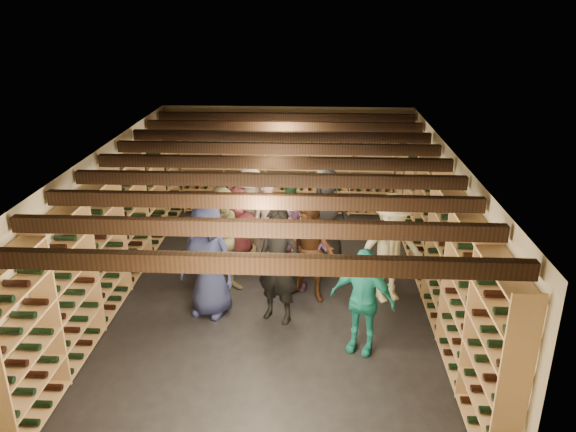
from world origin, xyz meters
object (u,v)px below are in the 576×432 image
at_px(crate_stack_right, 254,245).
at_px(person_2, 226,241).
at_px(person_4, 362,300).
at_px(person_10, 290,221).
at_px(crate_loose, 291,237).
at_px(crate_stack_left, 298,232).
at_px(person_9, 251,216).
at_px(person_1, 278,265).
at_px(person_8, 311,252).
at_px(person_5, 238,231).
at_px(person_3, 391,248).
at_px(person_7, 269,225).
at_px(person_11, 291,241).
at_px(person_6, 208,261).
at_px(person_12, 326,216).

bearing_deg(crate_stack_right, person_2, -103.46).
height_order(person_4, person_10, person_10).
height_order(crate_loose, person_2, person_2).
distance_m(crate_stack_left, crate_loose, 0.48).
bearing_deg(crate_stack_left, crate_loose, 110.19).
xyz_separation_m(person_2, person_9, (0.28, 1.22, -0.03)).
bearing_deg(person_9, crate_loose, 39.26).
relative_size(person_1, person_8, 1.09).
distance_m(person_2, person_5, 0.72).
relative_size(crate_loose, person_9, 0.28).
height_order(person_1, person_3, person_1).
bearing_deg(person_3, crate_stack_left, 106.37).
distance_m(person_2, person_7, 1.02).
distance_m(person_8, person_11, 0.55).
bearing_deg(person_6, crate_loose, 85.98).
distance_m(crate_stack_left, person_10, 0.70).
relative_size(person_5, person_9, 0.90).
height_order(crate_stack_left, person_6, person_6).
relative_size(person_1, person_9, 1.04).
bearing_deg(crate_stack_left, person_11, -92.33).
bearing_deg(crate_stack_right, person_4, -58.10).
distance_m(crate_loose, person_7, 1.59).
relative_size(crate_stack_right, person_1, 0.28).
bearing_deg(person_9, person_12, -13.09).
xyz_separation_m(person_1, person_7, (-0.27, 1.66, -0.04)).
bearing_deg(crate_stack_right, crate_loose, 51.41).
xyz_separation_m(crate_loose, person_12, (0.66, -0.91, 0.81)).
distance_m(crate_stack_right, person_12, 1.48).
relative_size(crate_stack_right, person_5, 0.32).
bearing_deg(person_10, crate_stack_left, 56.04).
xyz_separation_m(person_3, person_12, (-1.02, 1.40, -0.02)).
height_order(person_2, person_12, person_2).
distance_m(person_1, person_6, 1.08).
relative_size(crate_loose, person_3, 0.27).
bearing_deg(crate_loose, person_1, -91.24).
xyz_separation_m(crate_loose, person_11, (0.08, -1.91, 0.74)).
bearing_deg(person_4, person_2, 164.18).
distance_m(person_5, person_9, 0.56).
bearing_deg(person_11, person_6, -120.91).
bearing_deg(person_10, person_1, -112.28).
height_order(person_1, person_10, person_1).
bearing_deg(person_12, person_8, -108.66).
height_order(crate_stack_left, person_9, person_9).
distance_m(person_5, person_6, 1.46).
bearing_deg(person_11, person_2, -147.18).
distance_m(person_7, person_11, 0.71).
bearing_deg(person_8, person_11, 150.13).
bearing_deg(person_3, person_10, 117.72).
distance_m(crate_stack_right, crate_loose, 1.09).
relative_size(crate_stack_right, person_12, 0.29).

